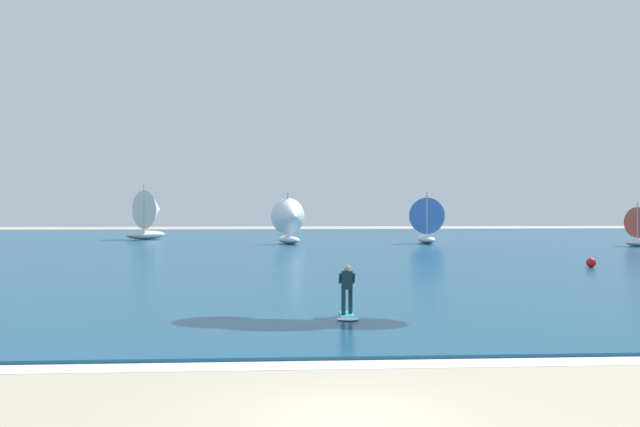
{
  "coord_description": "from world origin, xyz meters",
  "views": [
    {
      "loc": [
        -1.42,
        -13.04,
        3.73
      ],
      "look_at": [
        0.32,
        13.32,
        3.38
      ],
      "focal_mm": 42.61,
      "sensor_mm": 36.0,
      "label": 1
    }
  ],
  "objects_px": {
    "sailboat_near_shore": "(291,220)",
    "sailboat_heeled_over": "(425,220)",
    "marker_buoy": "(591,263)",
    "sailboat_trailing": "(151,214)",
    "kitesurfer": "(347,298)"
  },
  "relations": [
    {
      "from": "sailboat_heeled_over",
      "to": "marker_buoy",
      "type": "xyz_separation_m",
      "value": [
        3.96,
        -26.95,
        -1.86
      ]
    },
    {
      "from": "kitesurfer",
      "to": "sailboat_trailing",
      "type": "bearing_deg",
      "value": 105.07
    },
    {
      "from": "sailboat_near_shore",
      "to": "sailboat_heeled_over",
      "type": "bearing_deg",
      "value": 5.05
    },
    {
      "from": "sailboat_trailing",
      "to": "sailboat_near_shore",
      "type": "height_order",
      "value": "sailboat_trailing"
    },
    {
      "from": "sailboat_trailing",
      "to": "sailboat_near_shore",
      "type": "distance_m",
      "value": 17.6
    },
    {
      "from": "sailboat_near_shore",
      "to": "marker_buoy",
      "type": "height_order",
      "value": "sailboat_near_shore"
    },
    {
      "from": "sailboat_near_shore",
      "to": "sailboat_trailing",
      "type": "bearing_deg",
      "value": 142.78
    },
    {
      "from": "sailboat_near_shore",
      "to": "kitesurfer",
      "type": "bearing_deg",
      "value": -89.23
    },
    {
      "from": "sailboat_heeled_over",
      "to": "marker_buoy",
      "type": "height_order",
      "value": "sailboat_heeled_over"
    },
    {
      "from": "sailboat_trailing",
      "to": "marker_buoy",
      "type": "xyz_separation_m",
      "value": [
        30.31,
        -36.51,
        -2.27
      ]
    },
    {
      "from": "marker_buoy",
      "to": "sailboat_near_shore",
      "type": "bearing_deg",
      "value": 122.22
    },
    {
      "from": "marker_buoy",
      "to": "sailboat_trailing",
      "type": "bearing_deg",
      "value": 129.7
    },
    {
      "from": "sailboat_near_shore",
      "to": "marker_buoy",
      "type": "distance_m",
      "value": 30.62
    },
    {
      "from": "sailboat_near_shore",
      "to": "sailboat_heeled_over",
      "type": "relative_size",
      "value": 0.99
    },
    {
      "from": "sailboat_trailing",
      "to": "sailboat_near_shore",
      "type": "xyz_separation_m",
      "value": [
        14.01,
        -10.64,
        -0.43
      ]
    }
  ]
}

